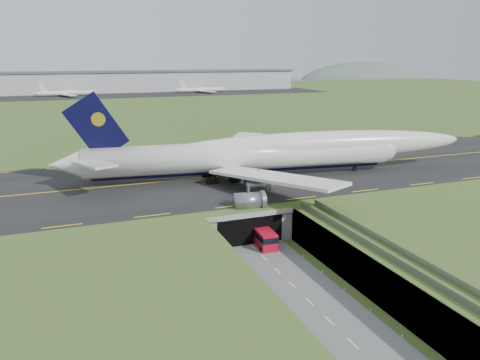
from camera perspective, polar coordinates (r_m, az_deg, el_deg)
name	(u,v)px	position (r m, az deg, el deg)	size (l,w,h in m)	color
ground	(269,264)	(75.12, 3.59, -10.18)	(900.00, 900.00, 0.00)	#435C25
airfield_deck	(270,246)	(73.91, 3.63, -8.08)	(800.00, 800.00, 6.00)	gray
trench_road	(291,284)	(69.04, 6.22, -12.53)	(12.00, 75.00, 0.20)	slate
taxiway	(207,178)	(102.30, -3.99, 0.27)	(800.00, 44.00, 0.18)	black
tunnel_portal	(233,212)	(88.26, -0.86, -3.94)	(17.00, 22.30, 6.00)	gray
guideway	(412,273)	(63.91, 20.22, -10.55)	(3.00, 53.00, 7.05)	#A8A8A3
jumbo_jet	(272,153)	(102.24, 3.96, 3.28)	(92.55, 59.52, 19.85)	silver
shuttle_tram	(263,237)	(81.18, 2.84, -6.93)	(3.16, 7.53, 3.02)	#B80C24
cargo_terminal	(100,82)	(362.80, -16.69, 11.40)	(320.00, 67.00, 15.60)	#B2B2B2
distant_hills	(155,92)	(501.82, -10.31, 10.50)	(700.00, 91.00, 60.00)	#4F5F58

